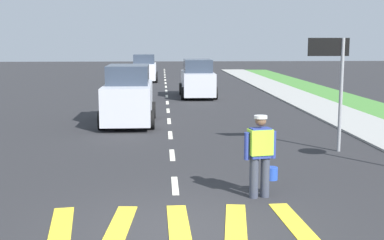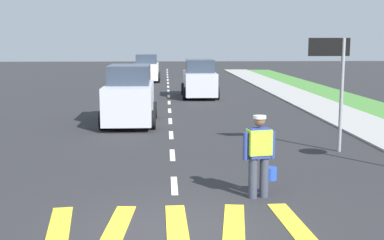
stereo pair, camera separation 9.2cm
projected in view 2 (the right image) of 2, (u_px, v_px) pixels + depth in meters
The scene contains 9 objects.
ground_plane at pixel (169, 96), 29.20m from camera, with size 96.00×96.00×0.00m, color #28282B.
sidewalk_right at pixel (367, 127), 18.72m from camera, with size 2.40×72.00×0.14m, color #9E9E99.
crosswalk_stripes at pixel (177, 223), 8.84m from camera, with size 4.53×1.93×0.01m.
lane_center_line at pixel (168, 89), 33.35m from camera, with size 0.14×46.40×0.01m.
road_worker at pixel (260, 152), 10.18m from camera, with size 0.73×0.47×1.67m.
lane_direction_sign at pixel (334, 67), 14.20m from camera, with size 1.16×0.11×3.20m.
car_oncoming_third at pixel (147, 69), 39.26m from camera, with size 2.04×3.96×2.07m.
car_outgoing_far at pixel (200, 80), 28.37m from camera, with size 1.94×4.20×2.10m.
car_oncoming_lead at pixel (130, 97), 19.32m from camera, with size 1.98×4.21×2.21m.
Camera 2 is at (-0.17, -8.10, 3.13)m, focal length 47.89 mm.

